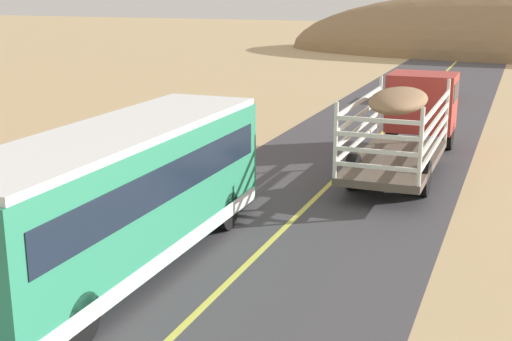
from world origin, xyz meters
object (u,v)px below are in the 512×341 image
car_far (434,87)px  boulder_near_shoulder (149,117)px  livestock_truck (413,112)px  bus (120,195)px

car_far → boulder_near_shoulder: bearing=-133.4°
livestock_truck → car_far: livestock_truck is taller
livestock_truck → bus: size_ratio=0.97×
car_far → boulder_near_shoulder: (-11.33, -11.97, -0.39)m
livestock_truck → bus: bearing=-109.1°
car_far → boulder_near_shoulder: car_far is taller
livestock_truck → boulder_near_shoulder: size_ratio=12.80×
bus → car_far: 27.46m
bus → car_far: (3.32, 27.23, -1.05)m
bus → car_far: bus is taller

